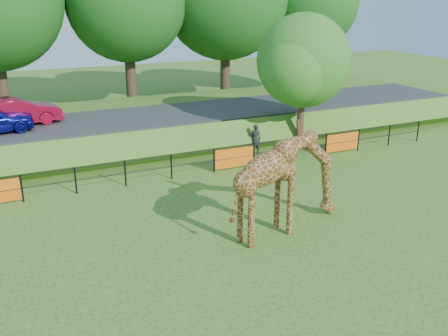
# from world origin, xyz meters

# --- Properties ---
(ground) EXTENTS (90.00, 90.00, 0.00)m
(ground) POSITION_xyz_m (0.00, 0.00, 0.00)
(ground) COLOR #2B5715
(ground) RESTS_ON ground
(giraffe) EXTENTS (4.75, 1.83, 3.34)m
(giraffe) POSITION_xyz_m (1.91, 1.74, 1.67)
(giraffe) COLOR #543111
(giraffe) RESTS_ON ground
(perimeter_fence) EXTENTS (28.07, 0.10, 1.10)m
(perimeter_fence) POSITION_xyz_m (0.00, 8.00, 0.55)
(perimeter_fence) COLOR black
(perimeter_fence) RESTS_ON ground
(embankment) EXTENTS (40.00, 9.00, 1.30)m
(embankment) POSITION_xyz_m (0.00, 15.50, 0.65)
(embankment) COLOR #2B5715
(embankment) RESTS_ON ground
(road) EXTENTS (40.00, 5.00, 0.12)m
(road) POSITION_xyz_m (0.00, 14.00, 1.36)
(road) COLOR #313134
(road) RESTS_ON embankment
(car_red) EXTENTS (4.32, 2.12, 1.36)m
(car_red) POSITION_xyz_m (-5.58, 14.66, 2.10)
(car_red) COLOR #A90C2B
(car_red) RESTS_ON road
(visitor) EXTENTS (0.64, 0.55, 1.49)m
(visitor) POSITION_xyz_m (4.99, 9.72, 0.75)
(visitor) COLOR black
(visitor) RESTS_ON ground
(tree_east) EXTENTS (5.40, 4.71, 6.76)m
(tree_east) POSITION_xyz_m (7.60, 9.63, 4.28)
(tree_east) COLOR #382519
(tree_east) RESTS_ON ground
(bg_tree_line) EXTENTS (37.30, 8.80, 11.82)m
(bg_tree_line) POSITION_xyz_m (1.89, 22.00, 7.19)
(bg_tree_line) COLOR #382519
(bg_tree_line) RESTS_ON ground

